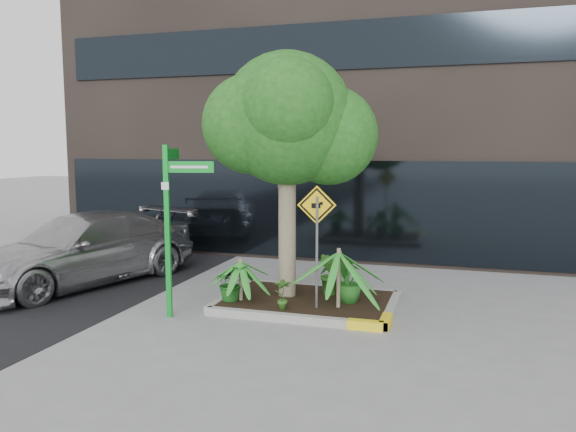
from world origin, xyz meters
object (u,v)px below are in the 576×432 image
(tree, at_px, (287,119))
(cattle_sign, at_px, (317,226))
(parked_car, at_px, (83,249))
(street_sign_post, at_px, (171,212))

(tree, xyz_separation_m, cattle_sign, (0.80, -0.83, -1.92))
(parked_car, bearing_deg, street_sign_post, -7.80)
(parked_car, relative_size, cattle_sign, 2.42)
(parked_car, height_order, cattle_sign, cattle_sign)
(parked_car, height_order, street_sign_post, street_sign_post)
(street_sign_post, relative_size, cattle_sign, 1.39)
(tree, bearing_deg, parked_car, 178.35)
(street_sign_post, distance_m, cattle_sign, 2.60)
(parked_car, relative_size, street_sign_post, 1.75)
(parked_car, distance_m, street_sign_post, 3.69)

